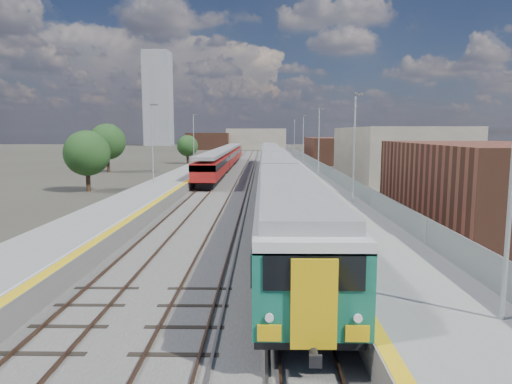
{
  "coord_description": "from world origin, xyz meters",
  "views": [
    {
      "loc": [
        0.35,
        -9.46,
        5.87
      ],
      "look_at": [
        -0.08,
        18.37,
        2.2
      ],
      "focal_mm": 32.0,
      "sensor_mm": 36.0,
      "label": 1
    }
  ],
  "objects": [
    {
      "name": "ground",
      "position": [
        0.0,
        50.0,
        0.0
      ],
      "size": [
        320.0,
        320.0,
        0.0
      ],
      "primitive_type": "plane",
      "color": "#47443A",
      "rests_on": "ground"
    },
    {
      "name": "green_train",
      "position": [
        1.5,
        40.37,
        2.23
      ],
      "size": [
        2.87,
        79.94,
        3.16
      ],
      "color": "black",
      "rests_on": "ground"
    },
    {
      "name": "ballast_bed",
      "position": [
        -2.25,
        52.5,
        0.03
      ],
      "size": [
        10.5,
        155.0,
        0.06
      ],
      "primitive_type": "cube",
      "color": "#565451",
      "rests_on": "ground"
    },
    {
      "name": "tracks",
      "position": [
        -1.65,
        54.18,
        0.11
      ],
      "size": [
        8.96,
        160.0,
        0.17
      ],
      "color": "#4C3323",
      "rests_on": "ground"
    },
    {
      "name": "tree_d",
      "position": [
        21.31,
        69.32,
        4.06
      ],
      "size": [
        4.76,
        4.76,
        6.46
      ],
      "color": "#382619",
      "rests_on": "ground"
    },
    {
      "name": "buildings",
      "position": [
        -18.12,
        138.6,
        10.7
      ],
      "size": [
        72.0,
        185.5,
        40.0
      ],
      "color": "brown",
      "rests_on": "ground"
    },
    {
      "name": "platform_right",
      "position": [
        5.28,
        52.49,
        0.54
      ],
      "size": [
        4.7,
        155.0,
        8.52
      ],
      "color": "slate",
      "rests_on": "ground"
    },
    {
      "name": "red_train",
      "position": [
        -5.5,
        61.09,
        1.97
      ],
      "size": [
        2.64,
        53.64,
        3.33
      ],
      "color": "black",
      "rests_on": "ground"
    },
    {
      "name": "tree_b",
      "position": [
        -22.32,
        56.85,
        4.47
      ],
      "size": [
        5.24,
        5.24,
        7.1
      ],
      "color": "#382619",
      "rests_on": "ground"
    },
    {
      "name": "tree_c",
      "position": [
        -13.67,
        75.16,
        3.32
      ],
      "size": [
        3.9,
        3.9,
        5.28
      ],
      "color": "#382619",
      "rests_on": "ground"
    },
    {
      "name": "tree_a",
      "position": [
        -16.93,
        35.05,
        3.8
      ],
      "size": [
        4.45,
        4.45,
        6.04
      ],
      "color": "#382619",
      "rests_on": "ground"
    },
    {
      "name": "platform_left",
      "position": [
        -9.05,
        52.49,
        0.52
      ],
      "size": [
        4.3,
        155.0,
        8.52
      ],
      "color": "slate",
      "rests_on": "ground"
    }
  ]
}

